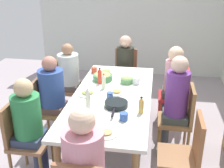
{
  "coord_description": "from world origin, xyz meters",
  "views": [
    {
      "loc": [
        3.1,
        0.5,
        2.2
      ],
      "look_at": [
        0.0,
        0.0,
        0.89
      ],
      "focal_mm": 44.91,
      "sensor_mm": 36.0,
      "label": 1
    }
  ],
  "objects_px": {
    "chair_4": "(23,136)",
    "bowl_0": "(103,77)",
    "plate_0": "(106,72)",
    "cup_3": "(110,95)",
    "person_6": "(175,98)",
    "serving_pan": "(116,104)",
    "chair_5": "(65,85)",
    "cup_1": "(124,117)",
    "cup_6": "(74,117)",
    "cup_4": "(90,119)",
    "person_5": "(70,74)",
    "person_2": "(125,63)",
    "bottle_1": "(141,106)",
    "person_0": "(53,92)",
    "cup_2": "(94,70)",
    "chair_6": "(181,117)",
    "cup_5": "(87,135)",
    "plate_1": "(88,93)",
    "chair_7": "(178,93)",
    "bottle_3": "(104,82)",
    "chair_0": "(47,106)",
    "chair_2": "(125,72)",
    "bottle_0": "(88,99)",
    "bowl_1": "(127,80)",
    "dining_table": "(112,100)",
    "cup_0": "(137,81)",
    "person_1": "(84,165)",
    "plate_3": "(106,133)",
    "person_7": "(173,79)",
    "chair_3": "(186,152)",
    "person_4": "(29,121)"
  },
  "relations": [
    {
      "from": "plate_0",
      "to": "cup_0",
      "type": "bearing_deg",
      "value": 51.87
    },
    {
      "from": "bottle_0",
      "to": "person_1",
      "type": "bearing_deg",
      "value": 11.92
    },
    {
      "from": "chair_5",
      "to": "chair_6",
      "type": "xyz_separation_m",
      "value": [
        0.72,
        1.72,
        0.0
      ]
    },
    {
      "from": "plate_0",
      "to": "cup_3",
      "type": "distance_m",
      "value": 0.9
    },
    {
      "from": "chair_3",
      "to": "chair_6",
      "type": "xyz_separation_m",
      "value": [
        -0.72,
        0.0,
        0.0
      ]
    },
    {
      "from": "person_2",
      "to": "chair_5",
      "type": "height_order",
      "value": "person_2"
    },
    {
      "from": "person_7",
      "to": "cup_4",
      "type": "relative_size",
      "value": 11.05
    },
    {
      "from": "serving_pan",
      "to": "cup_4",
      "type": "height_order",
      "value": "cup_4"
    },
    {
      "from": "chair_7",
      "to": "bottle_3",
      "type": "xyz_separation_m",
      "value": [
        0.53,
        -1.0,
        0.32
      ]
    },
    {
      "from": "bottle_1",
      "to": "cup_1",
      "type": "bearing_deg",
      "value": -43.07
    },
    {
      "from": "person_2",
      "to": "cup_4",
      "type": "relative_size",
      "value": 10.79
    },
    {
      "from": "chair_5",
      "to": "cup_5",
      "type": "relative_size",
      "value": 8.45
    },
    {
      "from": "person_2",
      "to": "plate_0",
      "type": "distance_m",
      "value": 0.62
    },
    {
      "from": "person_5",
      "to": "bowl_0",
      "type": "bearing_deg",
      "value": 66.39
    },
    {
      "from": "cup_0",
      "to": "bottle_1",
      "type": "bearing_deg",
      "value": 7.84
    },
    {
      "from": "chair_4",
      "to": "bowl_0",
      "type": "height_order",
      "value": "chair_4"
    },
    {
      "from": "chair_2",
      "to": "bowl_1",
      "type": "bearing_deg",
      "value": 7.44
    },
    {
      "from": "chair_0",
      "to": "chair_2",
      "type": "relative_size",
      "value": 1.0
    },
    {
      "from": "bowl_0",
      "to": "cup_2",
      "type": "bearing_deg",
      "value": -145.21
    },
    {
      "from": "cup_3",
      "to": "cup_4",
      "type": "height_order",
      "value": "cup_4"
    },
    {
      "from": "dining_table",
      "to": "bottle_1",
      "type": "relative_size",
      "value": 11.17
    },
    {
      "from": "bowl_0",
      "to": "bottle_0",
      "type": "height_order",
      "value": "bottle_0"
    },
    {
      "from": "chair_6",
      "to": "serving_pan",
      "type": "height_order",
      "value": "chair_6"
    },
    {
      "from": "person_0",
      "to": "bottle_1",
      "type": "distance_m",
      "value": 1.22
    },
    {
      "from": "bowl_0",
      "to": "cup_2",
      "type": "relative_size",
      "value": 2.25
    },
    {
      "from": "chair_5",
      "to": "cup_1",
      "type": "xyz_separation_m",
      "value": [
        1.3,
        1.08,
        0.26
      ]
    },
    {
      "from": "person_6",
      "to": "serving_pan",
      "type": "relative_size",
      "value": 2.88
    },
    {
      "from": "bottle_1",
      "to": "bottle_3",
      "type": "relative_size",
      "value": 0.94
    },
    {
      "from": "chair_6",
      "to": "cup_1",
      "type": "xyz_separation_m",
      "value": [
        0.58,
        -0.64,
        0.26
      ]
    },
    {
      "from": "person_2",
      "to": "chair_6",
      "type": "relative_size",
      "value": 1.3
    },
    {
      "from": "cup_3",
      "to": "cup_6",
      "type": "distance_m",
      "value": 0.63
    },
    {
      "from": "plate_0",
      "to": "person_2",
      "type": "bearing_deg",
      "value": 159.89
    },
    {
      "from": "chair_6",
      "to": "plate_3",
      "type": "xyz_separation_m",
      "value": [
        0.87,
        -0.77,
        0.24
      ]
    },
    {
      "from": "person_2",
      "to": "cup_3",
      "type": "distance_m",
      "value": 1.46
    },
    {
      "from": "cup_3",
      "to": "cup_4",
      "type": "xyz_separation_m",
      "value": [
        0.59,
        -0.1,
        0.01
      ]
    },
    {
      "from": "cup_5",
      "to": "plate_1",
      "type": "bearing_deg",
      "value": -166.36
    },
    {
      "from": "dining_table",
      "to": "cup_1",
      "type": "height_order",
      "value": "cup_1"
    },
    {
      "from": "chair_5",
      "to": "bottle_1",
      "type": "xyz_separation_m",
      "value": [
        1.12,
        1.24,
        0.31
      ]
    },
    {
      "from": "cup_1",
      "to": "cup_2",
      "type": "xyz_separation_m",
      "value": [
        -1.32,
        -0.61,
        0.0
      ]
    },
    {
      "from": "plate_1",
      "to": "bottle_0",
      "type": "distance_m",
      "value": 0.39
    },
    {
      "from": "person_2",
      "to": "bottle_1",
      "type": "height_order",
      "value": "person_2"
    },
    {
      "from": "person_5",
      "to": "cup_3",
      "type": "relative_size",
      "value": 10.54
    },
    {
      "from": "cup_6",
      "to": "chair_3",
      "type": "bearing_deg",
      "value": 86.94
    },
    {
      "from": "chair_4",
      "to": "cup_1",
      "type": "bearing_deg",
      "value": 97.36
    },
    {
      "from": "person_6",
      "to": "bottle_0",
      "type": "xyz_separation_m",
      "value": [
        0.39,
        -0.97,
        0.1
      ]
    },
    {
      "from": "plate_1",
      "to": "cup_0",
      "type": "height_order",
      "value": "cup_0"
    },
    {
      "from": "chair_6",
      "to": "person_4",
      "type": "bearing_deg",
      "value": -66.16
    },
    {
      "from": "person_6",
      "to": "bowl_0",
      "type": "xyz_separation_m",
      "value": [
        -0.47,
        -0.98,
        0.03
      ]
    },
    {
      "from": "person_5",
      "to": "dining_table",
      "type": "bearing_deg",
      "value": 46.91
    },
    {
      "from": "cup_2",
      "to": "chair_7",
      "type": "bearing_deg",
      "value": 89.29
    }
  ]
}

